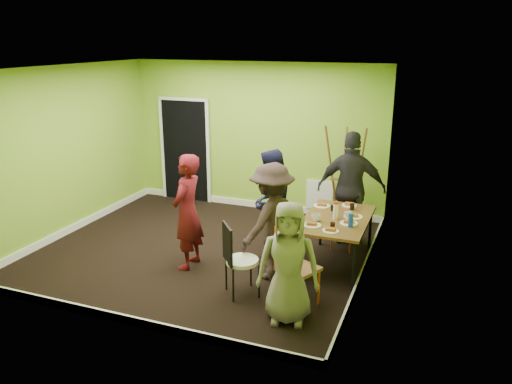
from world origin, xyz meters
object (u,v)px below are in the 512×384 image
chair_left_far (285,225)px  chair_back_end (349,208)px  easel (344,178)px  person_front_end (288,263)px  chair_left_near (284,237)px  person_standing (187,212)px  person_back_end (351,189)px  orange_bottle (334,212)px  chair_bentwood (237,256)px  person_left_near (272,222)px  dining_table (337,221)px  chair_front_end (294,263)px  thermos (336,211)px  person_left_far (270,204)px  blue_bottle (351,220)px

chair_left_far → chair_back_end: (0.81, 0.78, 0.13)m
chair_left_far → easel: easel is taller
easel → person_front_end: bearing=-89.6°
chair_left_near → person_standing: (-1.36, -0.27, 0.29)m
person_back_end → orange_bottle: bearing=75.8°
chair_bentwood → easel: size_ratio=0.54×
chair_left_near → person_left_near: person_left_near is taller
easel → person_standing: easel is taller
person_back_end → person_standing: bearing=32.4°
person_left_near → person_back_end: person_back_end is taller
dining_table → chair_left_near: 0.82m
chair_front_end → person_left_near: bearing=152.3°
dining_table → chair_left_near: chair_left_near is taller
thermos → person_back_end: bearing=88.3°
person_back_end → dining_table: bearing=80.7°
chair_back_end → person_left_far: person_left_far is taller
chair_back_end → thermos: bearing=95.9°
chair_left_far → person_back_end: person_back_end is taller
chair_left_near → person_standing: person_standing is taller
orange_bottle → person_standing: size_ratio=0.04×
chair_left_near → blue_bottle: (0.88, 0.22, 0.30)m
chair_left_far → orange_bottle: bearing=98.4°
chair_bentwood → person_left_far: person_left_far is taller
chair_left_far → chair_front_end: 1.49m
thermos → orange_bottle: thermos is taller
orange_bottle → person_left_far: bearing=-175.4°
dining_table → chair_left_near: bearing=-142.2°
dining_table → person_left_near: person_left_near is taller
chair_left_far → person_left_far: bearing=-90.8°
chair_back_end → person_left_far: size_ratio=0.55×
blue_bottle → person_left_near: 1.07m
blue_bottle → person_front_end: person_front_end is taller
chair_back_end → person_front_end: person_front_end is taller
dining_table → chair_left_far: chair_left_far is taller
chair_left_near → chair_back_end: 1.48m
chair_bentwood → person_left_near: 0.74m
orange_bottle → person_standing: bearing=-154.9°
chair_bentwood → person_left_near: (0.24, 0.65, 0.28)m
chair_back_end → orange_bottle: size_ratio=12.49×
chair_bentwood → blue_bottle: chair_bentwood is taller
chair_front_end → dining_table: bearing=104.6°
blue_bottle → person_left_far: person_left_far is taller
chair_back_end → thermos: (-0.03, -0.87, 0.22)m
blue_bottle → person_left_near: (-1.01, -0.37, -0.03)m
easel → thermos: (0.22, -1.67, -0.03)m
chair_left_near → person_front_end: (0.43, -1.16, 0.19)m
chair_bentwood → blue_bottle: size_ratio=5.08×
easel → thermos: bearing=-82.6°
chair_bentwood → thermos: chair_bentwood is taller
person_left_far → dining_table: bearing=91.3°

